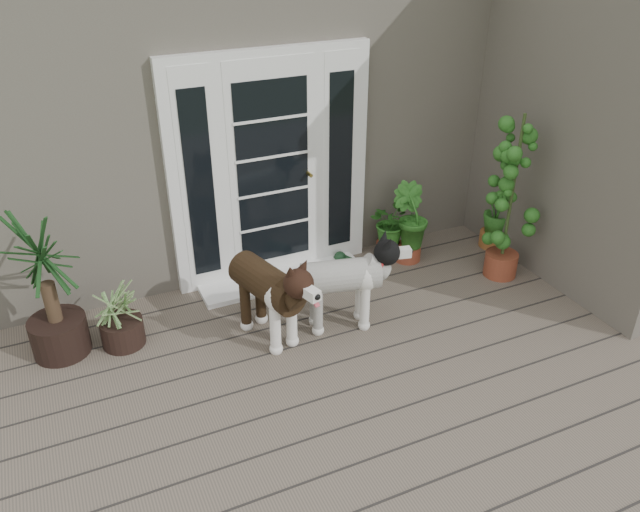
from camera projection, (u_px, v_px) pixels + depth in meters
name	position (u px, v px, depth m)	size (l,w,h in m)	color
deck	(409.00, 411.00, 4.63)	(6.20, 4.60, 0.12)	#6B5B4C
house_main	(224.00, 77.00, 7.26)	(7.40, 4.00, 3.10)	#665E54
house_wing	(627.00, 122.00, 5.81)	(1.60, 2.40, 3.10)	#665E54
door_unit	(271.00, 169.00, 5.74)	(1.90, 0.14, 2.15)	white
door_step	(283.00, 278.00, 6.10)	(1.60, 0.40, 0.05)	white
brindle_dog	(268.00, 298.00, 5.13)	(0.40, 0.93, 0.78)	#352313
white_dog	(340.00, 290.00, 5.28)	(0.38, 0.88, 0.73)	silver
spider_plant	(119.00, 312.00, 5.09)	(0.58, 0.58, 0.62)	#728F58
yucca	(48.00, 287.00, 4.84)	(0.86, 0.86, 1.24)	black
herb_a	(389.00, 232.00, 6.39)	(0.43, 0.43, 0.55)	#1A5C1F
herb_b	(409.00, 233.00, 6.32)	(0.40, 0.40, 0.60)	#215017
herb_c	(496.00, 223.00, 6.59)	(0.35, 0.35, 0.54)	#255E1B
sapling	(512.00, 196.00, 5.79)	(0.49, 0.49, 1.67)	#1E5A19
clog_left	(347.00, 261.00, 6.34)	(0.15, 0.31, 0.09)	#17391E
clog_right	(309.00, 285.00, 5.94)	(0.15, 0.33, 0.10)	black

